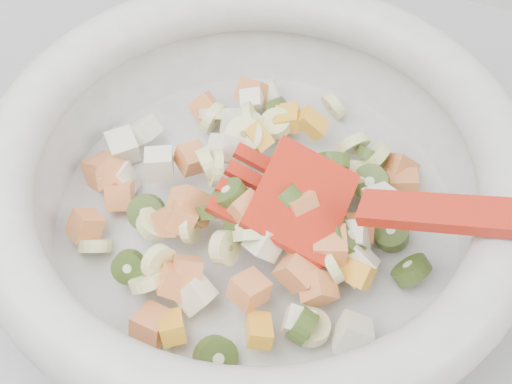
% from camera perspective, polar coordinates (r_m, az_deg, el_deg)
% --- Properties ---
extents(mixing_bowl, '(0.48, 0.37, 0.16)m').
position_cam_1_polar(mixing_bowl, '(0.48, 0.08, 0.63)').
color(mixing_bowl, silver).
rests_on(mixing_bowl, counter).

